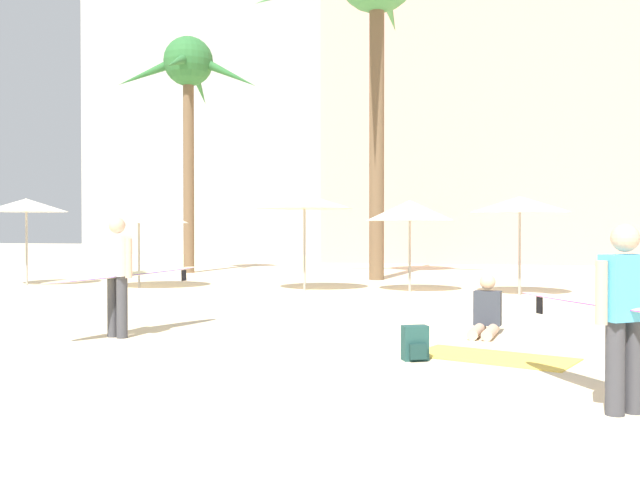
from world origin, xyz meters
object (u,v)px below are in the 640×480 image
(cafe_umbrella_0, at_px, (520,205))
(cafe_umbrella_2, at_px, (305,201))
(cafe_umbrella_5, at_px, (410,211))
(cafe_umbrella_1, at_px, (139,213))
(cafe_umbrella_4, at_px, (26,205))
(person_near_left, at_px, (486,314))
(palm_tree_far_left, at_px, (188,78))
(backpack, at_px, (415,344))
(person_far_right, at_px, (622,308))
(person_mid_left, at_px, (122,273))
(beach_towel, at_px, (493,357))

(cafe_umbrella_0, height_order, cafe_umbrella_2, cafe_umbrella_2)
(cafe_umbrella_5, bearing_deg, cafe_umbrella_1, -177.32)
(cafe_umbrella_4, distance_m, person_near_left, 14.18)
(palm_tree_far_left, relative_size, cafe_umbrella_1, 3.21)
(cafe_umbrella_4, height_order, backpack, cafe_umbrella_4)
(cafe_umbrella_5, xyz_separation_m, backpack, (0.86, -9.37, -1.83))
(cafe_umbrella_4, height_order, person_far_right, cafe_umbrella_4)
(palm_tree_far_left, relative_size, person_mid_left, 2.93)
(beach_towel, xyz_separation_m, person_far_right, (1.02, -2.40, 0.89))
(cafe_umbrella_0, distance_m, cafe_umbrella_2, 5.28)
(backpack, distance_m, person_far_right, 2.89)
(palm_tree_far_left, bearing_deg, person_near_left, -52.47)
(person_near_left, xyz_separation_m, person_far_right, (1.07, -4.34, 0.59))
(person_far_right, bearing_deg, palm_tree_far_left, 179.66)
(person_mid_left, bearing_deg, palm_tree_far_left, -138.92)
(backpack, distance_m, person_mid_left, 4.57)
(cafe_umbrella_1, height_order, person_mid_left, cafe_umbrella_1)
(cafe_umbrella_0, relative_size, cafe_umbrella_5, 1.03)
(person_far_right, height_order, person_mid_left, person_mid_left)
(cafe_umbrella_1, relative_size, person_far_right, 0.92)
(person_near_left, distance_m, person_far_right, 4.51)
(cafe_umbrella_2, relative_size, beach_towel, 1.28)
(cafe_umbrella_5, distance_m, person_far_right, 11.79)
(cafe_umbrella_2, bearing_deg, cafe_umbrella_4, -179.89)
(beach_towel, height_order, person_near_left, person_near_left)
(beach_towel, xyz_separation_m, backpack, (-0.92, -0.37, 0.19))
(cafe_umbrella_4, xyz_separation_m, person_near_left, (12.28, -6.84, -1.91))
(cafe_umbrella_4, height_order, cafe_umbrella_5, cafe_umbrella_4)
(cafe_umbrella_2, bearing_deg, beach_towel, -63.26)
(cafe_umbrella_1, height_order, beach_towel, cafe_umbrella_1)
(person_far_right, bearing_deg, cafe_umbrella_5, 160.91)
(cafe_umbrella_0, distance_m, beach_towel, 8.92)
(beach_towel, bearing_deg, cafe_umbrella_2, 116.74)
(cafe_umbrella_0, height_order, cafe_umbrella_5, cafe_umbrella_0)
(palm_tree_far_left, relative_size, beach_towel, 4.37)
(person_mid_left, bearing_deg, beach_towel, 105.12)
(cafe_umbrella_4, distance_m, cafe_umbrella_5, 10.56)
(cafe_umbrella_1, bearing_deg, beach_towel, -44.17)
(cafe_umbrella_4, bearing_deg, cafe_umbrella_0, -0.70)
(palm_tree_far_left, height_order, cafe_umbrella_2, palm_tree_far_left)
(palm_tree_far_left, distance_m, cafe_umbrella_1, 8.14)
(cafe_umbrella_0, bearing_deg, cafe_umbrella_5, 171.82)
(cafe_umbrella_4, relative_size, cafe_umbrella_5, 1.05)
(cafe_umbrella_1, relative_size, backpack, 6.21)
(cafe_umbrella_2, xyz_separation_m, backpack, (3.51, -9.17, -2.07))
(palm_tree_far_left, distance_m, person_far_right, 21.56)
(person_near_left, bearing_deg, beach_towel, 10.38)
(cafe_umbrella_0, distance_m, cafe_umbrella_4, 13.18)
(cafe_umbrella_5, relative_size, person_near_left, 2.29)
(cafe_umbrella_5, height_order, beach_towel, cafe_umbrella_5)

